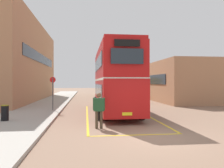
{
  "coord_description": "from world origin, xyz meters",
  "views": [
    {
      "loc": [
        -2.69,
        -8.79,
        2.25
      ],
      "look_at": [
        -0.38,
        10.48,
        2.11
      ],
      "focal_mm": 36.0,
      "sensor_mm": 36.0,
      "label": 1
    }
  ],
  "objects_px": {
    "single_deck_bus": "(118,86)",
    "pedestrian_boarding": "(99,108)",
    "double_decker_bus": "(115,79)",
    "litter_bin": "(5,113)",
    "bus_stop_sign": "(53,90)"
  },
  "relations": [
    {
      "from": "single_deck_bus",
      "to": "bus_stop_sign",
      "type": "bearing_deg",
      "value": -111.85
    },
    {
      "from": "litter_bin",
      "to": "bus_stop_sign",
      "type": "relative_size",
      "value": 0.34
    },
    {
      "from": "litter_bin",
      "to": "pedestrian_boarding",
      "type": "bearing_deg",
      "value": -22.13
    },
    {
      "from": "pedestrian_boarding",
      "to": "single_deck_bus",
      "type": "bearing_deg",
      "value": 79.66
    },
    {
      "from": "double_decker_bus",
      "to": "bus_stop_sign",
      "type": "relative_size",
      "value": 3.93
    },
    {
      "from": "single_deck_bus",
      "to": "pedestrian_boarding",
      "type": "height_order",
      "value": "single_deck_bus"
    },
    {
      "from": "bus_stop_sign",
      "to": "single_deck_bus",
      "type": "bearing_deg",
      "value": 68.15
    },
    {
      "from": "double_decker_bus",
      "to": "single_deck_bus",
      "type": "distance_m",
      "value": 20.89
    },
    {
      "from": "pedestrian_boarding",
      "to": "litter_bin",
      "type": "xyz_separation_m",
      "value": [
        -5.06,
        2.06,
        -0.44
      ]
    },
    {
      "from": "double_decker_bus",
      "to": "litter_bin",
      "type": "xyz_separation_m",
      "value": [
        -6.56,
        -3.34,
        -1.94
      ]
    },
    {
      "from": "litter_bin",
      "to": "bus_stop_sign",
      "type": "bearing_deg",
      "value": 65.93
    },
    {
      "from": "double_decker_bus",
      "to": "single_deck_bus",
      "type": "height_order",
      "value": "double_decker_bus"
    },
    {
      "from": "double_decker_bus",
      "to": "bus_stop_sign",
      "type": "distance_m",
      "value": 4.79
    },
    {
      "from": "single_deck_bus",
      "to": "pedestrian_boarding",
      "type": "xyz_separation_m",
      "value": [
        -4.74,
        -26.01,
        -0.62
      ]
    },
    {
      "from": "double_decker_bus",
      "to": "litter_bin",
      "type": "relative_size",
      "value": 11.51
    }
  ]
}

